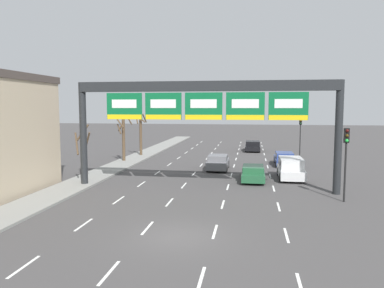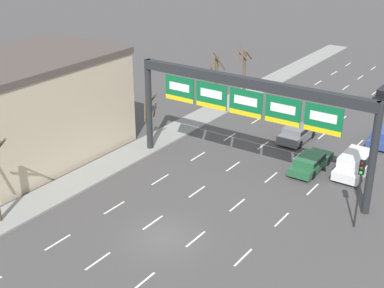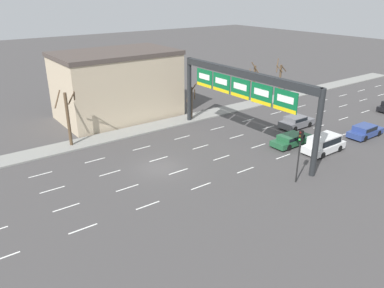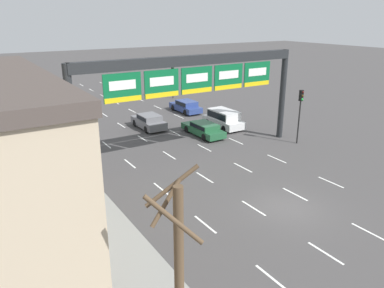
# 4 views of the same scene
# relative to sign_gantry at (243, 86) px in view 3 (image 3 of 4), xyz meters

# --- Properties ---
(ground_plane) EXTENTS (220.00, 220.00, 0.00)m
(ground_plane) POSITION_rel_sign_gantry_xyz_m (-0.00, -9.89, -6.09)
(ground_plane) COLOR #474444
(sidewalk_left) EXTENTS (2.80, 110.00, 0.15)m
(sidewalk_left) POSITION_rel_sign_gantry_xyz_m (-9.65, -9.89, -6.02)
(sidewalk_left) COLOR gray
(sidewalk_left) RESTS_ON ground_plane
(lane_dashes) EXTENTS (10.02, 67.00, 0.01)m
(lane_dashes) POSITION_rel_sign_gantry_xyz_m (-0.00, 3.61, -6.09)
(lane_dashes) COLOR white
(lane_dashes) RESTS_ON ground_plane
(sign_gantry) EXTENTS (18.61, 0.70, 7.67)m
(sign_gantry) POSITION_rel_sign_gantry_xyz_m (0.00, 0.00, 0.00)
(sign_gantry) COLOR #232628
(sign_gantry) RESTS_ON ground_plane
(building_near) EXTENTS (9.05, 14.35, 8.13)m
(building_near) POSITION_rel_sign_gantry_xyz_m (-15.88, -5.99, -2.02)
(building_near) COLOR #C6B293
(building_near) RESTS_ON ground_plane
(suv_white) EXTENTS (1.98, 4.56, 1.73)m
(suv_white) POSITION_rel_sign_gantry_xyz_m (6.54, 5.12, -5.13)
(suv_white) COLOR silver
(suv_white) RESTS_ON ground_plane
(car_grey) EXTENTS (1.92, 4.33, 1.40)m
(car_grey) POSITION_rel_sign_gantry_xyz_m (0.25, 8.64, -5.34)
(car_grey) COLOR slate
(car_grey) RESTS_ON ground_plane
(car_blue) EXTENTS (1.83, 4.52, 1.33)m
(car_blue) POSITION_rel_sign_gantry_xyz_m (6.63, 12.33, -5.37)
(car_blue) COLOR navy
(car_blue) RESTS_ON ground_plane
(car_green) EXTENTS (1.82, 4.89, 1.20)m
(car_green) POSITION_rel_sign_gantry_xyz_m (3.49, 4.00, -5.43)
(car_green) COLOR #235B38
(car_green) RESTS_ON ground_plane
(traffic_light_mid_block) EXTENTS (0.30, 0.35, 4.59)m
(traffic_light_mid_block) POSITION_rel_sign_gantry_xyz_m (9.05, -2.09, -2.81)
(traffic_light_mid_block) COLOR black
(traffic_light_mid_block) RESTS_ON ground_plane
(tree_bare_closest) EXTENTS (1.56, 1.35, 5.60)m
(tree_bare_closest) POSITION_rel_sign_gantry_xyz_m (-9.72, 16.85, -3.19)
(tree_bare_closest) COLOR brown
(tree_bare_closest) RESTS_ON sidewalk_left
(tree_bare_second) EXTENTS (1.74, 1.55, 5.75)m
(tree_bare_second) POSITION_rel_sign_gantry_xyz_m (-10.15, 11.99, -3.07)
(tree_bare_second) COLOR brown
(tree_bare_second) RESTS_ON sidewalk_left
(tree_bare_third) EXTENTS (1.32, 1.32, 4.41)m
(tree_bare_third) POSITION_rel_sign_gantry_xyz_m (-9.45, 0.67, -3.73)
(tree_bare_third) COLOR brown
(tree_bare_third) RESTS_ON sidewalk_left
(tree_bare_furthest) EXTENTS (2.35, 2.37, 5.76)m
(tree_bare_furthest) POSITION_rel_sign_gantry_xyz_m (-9.71, -14.39, -2.82)
(tree_bare_furthest) COLOR brown
(tree_bare_furthest) RESTS_ON sidewalk_left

